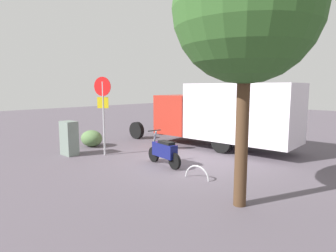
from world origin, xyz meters
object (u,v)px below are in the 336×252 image
Objects in this scene: box_truck_near at (222,113)px; utility_cabinet at (69,138)px; street_tree at (246,10)px; motorcycle at (164,151)px; stop_sign at (103,103)px; bike_rack_hoop at (197,179)px.

box_truck_near is 6.70m from utility_cabinet.
street_tree is at bearing 123.97° from box_truck_near.
box_truck_near is at bearing -123.36° from utility_cabinet.
stop_sign is (2.87, 0.57, 1.59)m from motorcycle.
stop_sign is 3.72× the size of bike_rack_hoop.
box_truck_near is 2.69× the size of stop_sign.
motorcycle is at bearing -158.47° from utility_cabinet.
box_truck_near is 5.28m from stop_sign.
stop_sign reaches higher than bike_rack_hoop.
utility_cabinet is 1.63× the size of bike_rack_hoop.
street_tree is at bearing -177.47° from utility_cabinet.
street_tree reaches higher than utility_cabinet.
stop_sign is 2.01m from utility_cabinet.
stop_sign is at bearing 20.33° from motorcycle.
street_tree is 7.08× the size of bike_rack_hoop.
utility_cabinet reaches higher than motorcycle.
box_truck_near is 6.13× the size of utility_cabinet.
street_tree reaches higher than bike_rack_hoop.
street_tree reaches higher than box_truck_near.
motorcycle is 3.33m from stop_sign.
street_tree is at bearing 170.95° from motorcycle.
street_tree is at bearing 174.44° from stop_sign.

